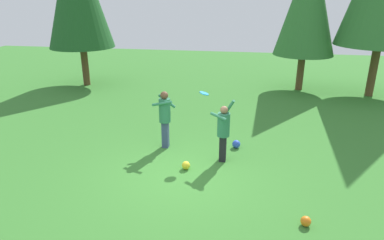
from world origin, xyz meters
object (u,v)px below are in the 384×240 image
Objects in this scene: person_catcher at (165,115)px; frisbee at (204,93)px; ball_yellow at (186,165)px; ball_orange at (306,221)px; ball_blue at (236,144)px; person_thrower at (223,129)px; tree_right at (308,0)px.

frisbee is (1.18, -0.14, 0.75)m from person_catcher.
ball_yellow reaches higher than ball_orange.
person_thrower is at bearing -110.60° from ball_blue.
ball_orange is (3.68, -3.20, -0.94)m from person_catcher.
person_thrower is 9.26m from tree_right.
ball_blue reaches higher than ball_yellow.
ball_blue is at bearing 14.39° from person_catcher.
ball_blue is 1.16× the size of ball_orange.
ball_yellow is at bearing -105.29° from frisbee.
ball_blue is at bearing 114.08° from ball_orange.
frisbee is at bearing 129.25° from ball_orange.
person_catcher is at bearing 124.12° from ball_yellow.
person_thrower is 1.41m from ball_yellow.
ball_blue is 0.04× the size of tree_right.
tree_right reaches higher than ball_blue.
ball_orange is 11.53m from tree_right.
person_thrower reaches higher than ball_orange.
person_thrower is 1.89m from person_catcher.
ball_blue is 2.01m from ball_yellow.
ball_orange is at bearing -65.92° from ball_blue.
ball_blue is (0.34, 0.90, -0.83)m from person_thrower.
person_catcher is 5.46× the size of frisbee.
ball_orange is (1.56, -3.49, -0.02)m from ball_blue.
frisbee is 1.96m from ball_blue.
frisbee is 1.30× the size of ball_blue.
frisbee is at bearing 0.00° from person_catcher.
tree_right reaches higher than person_catcher.
ball_blue is 3.82m from ball_orange.
person_catcher is 2.33m from ball_blue.
ball_orange is 0.03× the size of tree_right.
ball_yellow is (-1.26, -1.57, -0.01)m from ball_blue.
frisbee is (-0.60, 0.48, 0.84)m from person_thrower.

